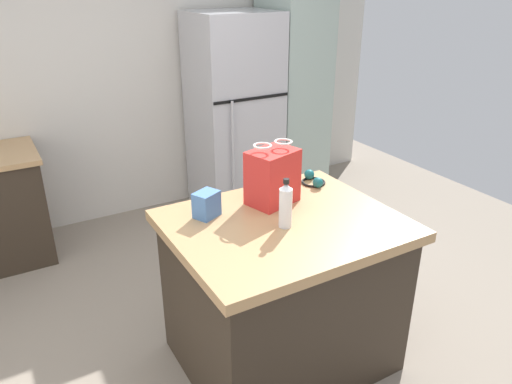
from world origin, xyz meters
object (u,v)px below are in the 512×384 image
at_px(kitchen_island, 283,292).
at_px(shopping_bag, 273,177).
at_px(small_box, 207,204).
at_px(ear_defenders, 313,180).
at_px(tall_cabinet, 293,84).
at_px(refrigerator, 234,115).
at_px(bottle, 286,205).

bearing_deg(kitchen_island, shopping_bag, 74.07).
distance_m(small_box, ear_defenders, 0.77).
height_order(small_box, ear_defenders, small_box).
bearing_deg(small_box, shopping_bag, -3.43).
bearing_deg(small_box, kitchen_island, -37.21).
relative_size(tall_cabinet, shopping_bag, 6.33).
height_order(shopping_bag, ear_defenders, shopping_bag).
bearing_deg(ear_defenders, kitchen_island, -142.24).
relative_size(kitchen_island, tall_cabinet, 0.53).
xyz_separation_m(kitchen_island, refrigerator, (0.77, 2.03, 0.45)).
bearing_deg(refrigerator, ear_defenders, -101.23).
bearing_deg(small_box, ear_defenders, 6.16).
relative_size(bottle, ear_defenders, 1.35).
relative_size(refrigerator, shopping_bag, 5.10).
xyz_separation_m(kitchen_island, shopping_bag, (0.07, 0.23, 0.61)).
relative_size(small_box, bottle, 0.53).
height_order(shopping_bag, small_box, shopping_bag).
bearing_deg(refrigerator, tall_cabinet, 0.02).
relative_size(refrigerator, small_box, 12.86).
height_order(refrigerator, bottle, refrigerator).
bearing_deg(small_box, bottle, -45.39).
xyz_separation_m(kitchen_island, small_box, (-0.33, 0.25, 0.53)).
height_order(tall_cabinet, bottle, tall_cabinet).
bearing_deg(small_box, refrigerator, 58.29).
relative_size(kitchen_island, ear_defenders, 6.09).
xyz_separation_m(tall_cabinet, ear_defenders, (-0.99, -1.70, -0.19)).
xyz_separation_m(shopping_bag, small_box, (-0.40, 0.02, -0.09)).
height_order(kitchen_island, shopping_bag, shopping_bag).
height_order(refrigerator, shopping_bag, refrigerator).
distance_m(tall_cabinet, shopping_bag, 2.26).
xyz_separation_m(tall_cabinet, shopping_bag, (-1.35, -1.81, -0.05)).
relative_size(refrigerator, bottle, 6.86).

